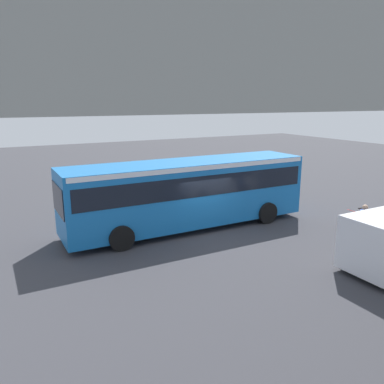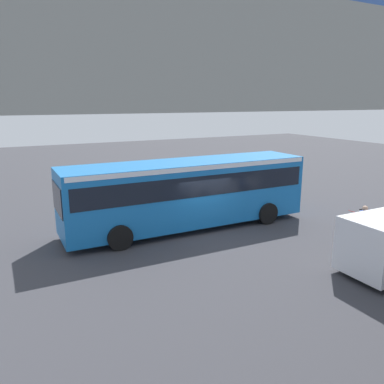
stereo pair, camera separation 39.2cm
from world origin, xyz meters
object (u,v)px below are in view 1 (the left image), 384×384
object	(u,v)px
city_bus	(188,188)
pedestrian	(363,226)
bicycle_red	(356,220)
traffic_sign	(271,168)

from	to	relation	value
city_bus	pedestrian	size ratio (longest dim) A/B	6.44
city_bus	bicycle_red	size ratio (longest dim) A/B	6.52
pedestrian	traffic_sign	bearing A→B (deg)	-103.38
bicycle_red	pedestrian	xyz separation A→B (m)	(1.80, 1.71, 0.51)
city_bus	traffic_sign	distance (m)	7.40
city_bus	pedestrian	bearing A→B (deg)	132.29
bicycle_red	pedestrian	size ratio (longest dim) A/B	0.99
city_bus	bicycle_red	world-z (taller)	city_bus
bicycle_red	traffic_sign	size ratio (longest dim) A/B	0.63
bicycle_red	traffic_sign	bearing A→B (deg)	-90.99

